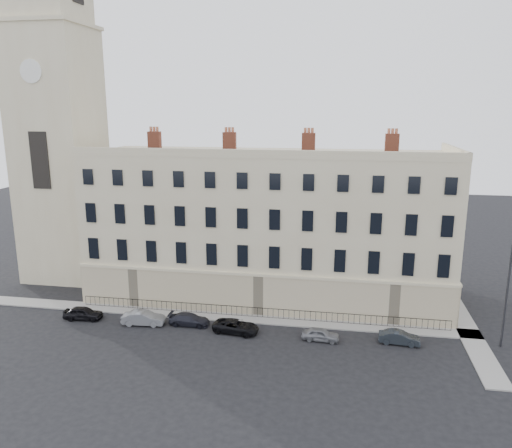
# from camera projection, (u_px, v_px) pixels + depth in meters

# --- Properties ---
(ground) EXTENTS (160.00, 160.00, 0.00)m
(ground) POSITION_uv_depth(u_px,v_px,m) (318.00, 350.00, 41.11)
(ground) COLOR black
(ground) RESTS_ON ground
(terrace) EXTENTS (36.22, 12.22, 17.00)m
(terrace) POSITION_uv_depth(u_px,v_px,m) (268.00, 225.00, 51.84)
(terrace) COLOR beige
(terrace) RESTS_ON ground
(church_tower) EXTENTS (8.00, 8.13, 44.00)m
(church_tower) POSITION_uv_depth(u_px,v_px,m) (57.00, 114.00, 55.18)
(church_tower) COLOR beige
(church_tower) RESTS_ON ground
(pavement_terrace) EXTENTS (48.00, 2.00, 0.12)m
(pavement_terrace) POSITION_uv_depth(u_px,v_px,m) (215.00, 316.00, 47.55)
(pavement_terrace) COLOR gray
(pavement_terrace) RESTS_ON ground
(pavement_east_return) EXTENTS (2.00, 24.00, 0.12)m
(pavement_east_return) POSITION_uv_depth(u_px,v_px,m) (462.00, 320.00, 46.62)
(pavement_east_return) COLOR gray
(pavement_east_return) RESTS_ON ground
(railings) EXTENTS (35.00, 0.04, 0.96)m
(railings) POSITION_uv_depth(u_px,v_px,m) (257.00, 312.00, 47.16)
(railings) COLOR black
(railings) RESTS_ON ground
(car_a) EXTENTS (3.73, 1.79, 1.23)m
(car_a) POSITION_uv_depth(u_px,v_px,m) (83.00, 313.00, 46.85)
(car_a) COLOR black
(car_a) RESTS_ON ground
(car_b) EXTENTS (3.98, 1.70, 1.28)m
(car_b) POSITION_uv_depth(u_px,v_px,m) (143.00, 318.00, 45.70)
(car_b) COLOR slate
(car_b) RESTS_ON ground
(car_c) EXTENTS (3.78, 1.54, 1.10)m
(car_c) POSITION_uv_depth(u_px,v_px,m) (189.00, 319.00, 45.62)
(car_c) COLOR black
(car_c) RESTS_ON ground
(car_d) EXTENTS (4.31, 2.39, 1.14)m
(car_d) POSITION_uv_depth(u_px,v_px,m) (236.00, 326.00, 44.13)
(car_d) COLOR black
(car_d) RESTS_ON ground
(car_e) EXTENTS (3.30, 1.50, 1.10)m
(car_e) POSITION_uv_depth(u_px,v_px,m) (321.00, 334.00, 42.64)
(car_e) COLOR slate
(car_e) RESTS_ON ground
(car_f) EXTENTS (3.50, 1.46, 1.13)m
(car_f) POSITION_uv_depth(u_px,v_px,m) (399.00, 338.00, 42.02)
(car_f) COLOR #22272D
(car_f) RESTS_ON ground
(streetlamp) EXTENTS (0.68, 1.95, 9.19)m
(streetlamp) POSITION_uv_depth(u_px,v_px,m) (508.00, 290.00, 40.33)
(streetlamp) COLOR #313137
(streetlamp) RESTS_ON ground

